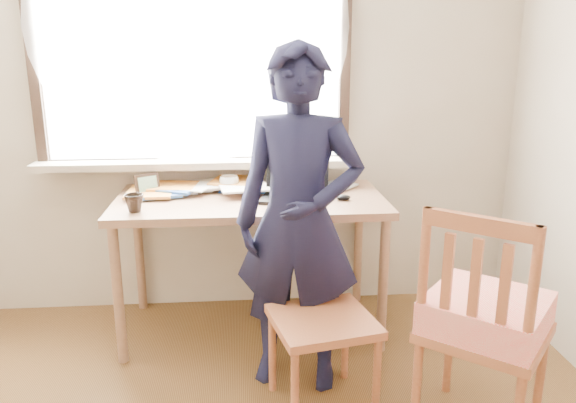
{
  "coord_description": "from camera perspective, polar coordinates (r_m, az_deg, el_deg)",
  "views": [
    {
      "loc": [
        0.06,
        -1.36,
        1.59
      ],
      "look_at": [
        0.26,
        0.95,
        0.95
      ],
      "focal_mm": 35.0,
      "sensor_mm": 36.0,
      "label": 1
    }
  ],
  "objects": [
    {
      "name": "desk",
      "position": [
        3.12,
        -3.82,
        -1.03
      ],
      "size": [
        1.47,
        0.74,
        0.79
      ],
      "color": "#8F6547",
      "rests_on": "ground"
    },
    {
      "name": "mouse",
      "position": [
        3.04,
        5.63,
        0.42
      ],
      "size": [
        0.08,
        0.06,
        0.03
      ],
      "primitive_type": "ellipsoid",
      "color": "black",
      "rests_on": "desk"
    },
    {
      "name": "picture_frame",
      "position": [
        3.22,
        -14.11,
        1.58
      ],
      "size": [
        0.12,
        0.09,
        0.11
      ],
      "color": "black",
      "rests_on": "desk"
    },
    {
      "name": "mug_dark",
      "position": [
        2.91,
        -15.35,
        -0.16
      ],
      "size": [
        0.12,
        0.12,
        0.09
      ],
      "primitive_type": "imported",
      "rotation": [
        0.0,
        0.0,
        -0.24
      ],
      "color": "black",
      "rests_on": "desk"
    },
    {
      "name": "book_a",
      "position": [
        3.34,
        -10.22,
        1.51
      ],
      "size": [
        0.22,
        0.27,
        0.02
      ],
      "primitive_type": "imported",
      "rotation": [
        0.0,
        0.0,
        -0.19
      ],
      "color": "white",
      "rests_on": "desk"
    },
    {
      "name": "book_b",
      "position": [
        3.34,
        3.51,
        1.68
      ],
      "size": [
        0.3,
        0.3,
        0.02
      ],
      "primitive_type": "imported",
      "rotation": [
        0.0,
        0.0,
        -0.72
      ],
      "color": "white",
      "rests_on": "desk"
    },
    {
      "name": "desk_clutter",
      "position": [
        3.24,
        -9.51,
        1.41
      ],
      "size": [
        0.85,
        0.47,
        0.05
      ],
      "color": "white",
      "rests_on": "desk"
    },
    {
      "name": "laptop",
      "position": [
        3.07,
        0.78,
        1.38
      ],
      "size": [
        0.4,
        0.35,
        0.24
      ],
      "color": "black",
      "rests_on": "desk"
    },
    {
      "name": "person",
      "position": [
        2.59,
        1.07,
        -2.02
      ],
      "size": [
        0.67,
        0.52,
        1.62
      ],
      "primitive_type": "imported",
      "rotation": [
        0.0,
        0.0,
        -0.25
      ],
      "color": "black",
      "rests_on": "ground"
    },
    {
      "name": "side_chair",
      "position": [
        2.46,
        19.36,
        -11.1
      ],
      "size": [
        0.64,
        0.64,
        1.0
      ],
      "color": "#9F5734",
      "rests_on": "ground"
    },
    {
      "name": "mug_white",
      "position": [
        3.24,
        -6.0,
        1.84
      ],
      "size": [
        0.15,
        0.15,
        0.09
      ],
      "primitive_type": "imported",
      "rotation": [
        0.0,
        0.0,
        0.82
      ],
      "color": "white",
      "rests_on": "desk"
    },
    {
      "name": "room_shell",
      "position": [
        1.57,
        -8.29,
        17.04
      ],
      "size": [
        3.52,
        4.02,
        2.61
      ],
      "color": "#C1B29B",
      "rests_on": "ground"
    },
    {
      "name": "work_chair",
      "position": [
        2.56,
        3.56,
        -13.04
      ],
      "size": [
        0.51,
        0.49,
        0.44
      ],
      "color": "#9F5734",
      "rests_on": "ground"
    }
  ]
}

